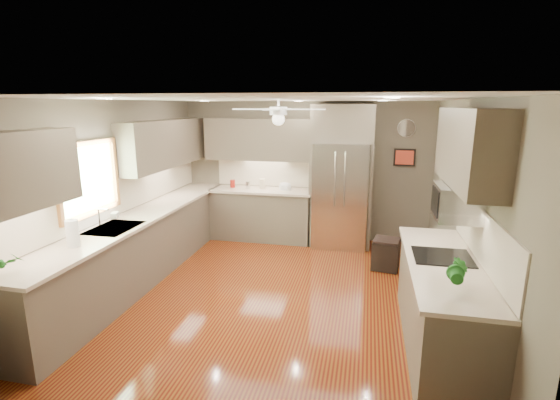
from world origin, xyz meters
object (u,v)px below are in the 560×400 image
at_px(microwave, 457,202).
at_px(canister_b, 248,185).
at_px(paper_towel, 73,234).
at_px(canister_a, 233,184).
at_px(bowl, 285,189).
at_px(soap_bottle, 116,215).
at_px(canister_c, 262,184).
at_px(stool, 386,254).
at_px(refrigerator, 341,179).
at_px(potted_plant_right, 458,272).
at_px(potted_plant_left, 10,261).

bearing_deg(microwave, canister_b, 137.79).
bearing_deg(paper_towel, microwave, 9.39).
xyz_separation_m(canister_a, microwave, (3.31, -2.74, 0.46)).
bearing_deg(bowl, paper_towel, -115.82).
bearing_deg(paper_towel, soap_bottle, 98.14).
bearing_deg(soap_bottle, paper_towel, -81.86).
distance_m(canister_c, stool, 2.57).
xyz_separation_m(refrigerator, stool, (0.77, -0.97, -0.95)).
height_order(canister_a, canister_b, canister_a).
distance_m(canister_b, potted_plant_right, 4.66).
xyz_separation_m(canister_a, bowl, (0.99, -0.01, -0.05)).
height_order(canister_a, bowl, canister_a).
bearing_deg(potted_plant_left, microwave, 19.94).
distance_m(canister_b, refrigerator, 1.70).
bearing_deg(canister_a, canister_b, -2.05).
xyz_separation_m(potted_plant_right, paper_towel, (-3.83, 0.27, -0.02)).
distance_m(potted_plant_right, paper_towel, 3.84).
bearing_deg(refrigerator, canister_a, 178.95).
height_order(microwave, stool, microwave).
xyz_separation_m(potted_plant_right, microwave, (0.13, 0.92, 0.37)).
distance_m(canister_b, canister_c, 0.26).
xyz_separation_m(potted_plant_left, stool, (3.42, 3.18, -0.83)).
bearing_deg(stool, canister_c, 154.15).
bearing_deg(microwave, soap_bottle, 175.53).
bearing_deg(refrigerator, stool, -51.69).
xyz_separation_m(soap_bottle, microwave, (4.10, -0.32, 0.45)).
relative_size(bowl, paper_towel, 0.68).
bearing_deg(potted_plant_right, stool, 99.16).
height_order(canister_b, canister_c, canister_c).
height_order(potted_plant_right, microwave, microwave).
bearing_deg(stool, paper_towel, -144.92).
height_order(potted_plant_left, paper_towel, paper_towel).
height_order(canister_c, bowl, canister_c).
relative_size(canister_b, soap_bottle, 0.72).
relative_size(canister_b, potted_plant_right, 0.38).
height_order(potted_plant_right, paper_towel, potted_plant_right).
xyz_separation_m(canister_a, potted_plant_right, (3.18, -3.67, 0.09)).
xyz_separation_m(soap_bottle, potted_plant_left, (0.13, -1.76, 0.05)).
relative_size(canister_b, canister_c, 0.72).
xyz_separation_m(microwave, stool, (-0.56, 1.74, -1.24)).
bearing_deg(potted_plant_left, paper_towel, 89.04).
height_order(potted_plant_left, microwave, microwave).
distance_m(canister_c, bowl, 0.45).
bearing_deg(stool, canister_b, 157.89).
relative_size(soap_bottle, refrigerator, 0.07).
relative_size(canister_c, refrigerator, 0.07).
distance_m(soap_bottle, stool, 3.90).
relative_size(canister_a, refrigerator, 0.06).
relative_size(canister_b, refrigerator, 0.05).
height_order(bowl, refrigerator, refrigerator).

